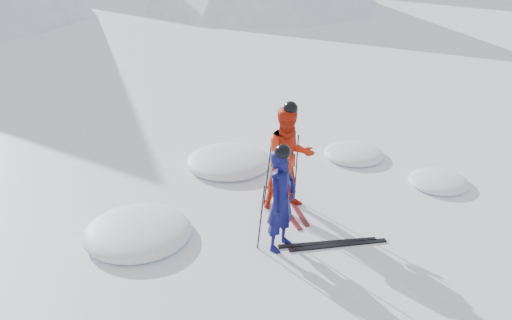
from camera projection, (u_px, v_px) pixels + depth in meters
ground at (337, 201)px, 10.50m from camera, size 160.00×160.00×0.00m
skier_blue at (282, 201)px, 8.73m from camera, size 0.75×0.63×1.76m
skier_red at (289, 159)px, 9.92m from camera, size 1.15×1.01×1.98m
pole_blue_left at (261, 218)px, 8.81m from camera, size 0.12×0.08×1.17m
pole_blue_right at (284, 206)px, 9.16m from camera, size 0.12×0.07×1.17m
pole_red_left at (268, 174)px, 10.10m from camera, size 0.13×0.10×1.32m
pole_red_right at (296, 168)px, 10.33m from camera, size 0.13×0.09×1.32m
ski_worn_left at (283, 207)px, 10.27m from camera, size 0.54×1.66×0.03m
ski_worn_right at (293, 203)px, 10.40m from camera, size 0.66×1.63×0.03m
ski_loose_a at (327, 243)px, 9.17m from camera, size 1.57×0.83×0.03m
ski_loose_b at (338, 245)px, 9.11m from camera, size 1.59×0.77×0.03m
snow_lumps at (242, 188)px, 10.98m from camera, size 7.45×4.73×0.41m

